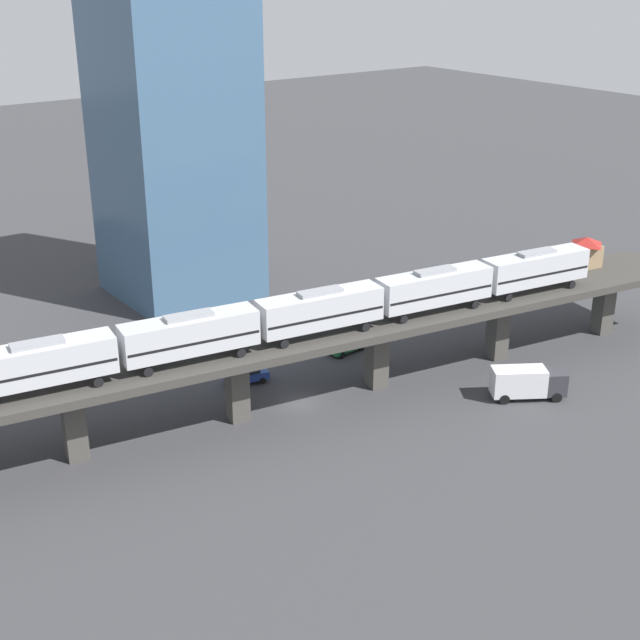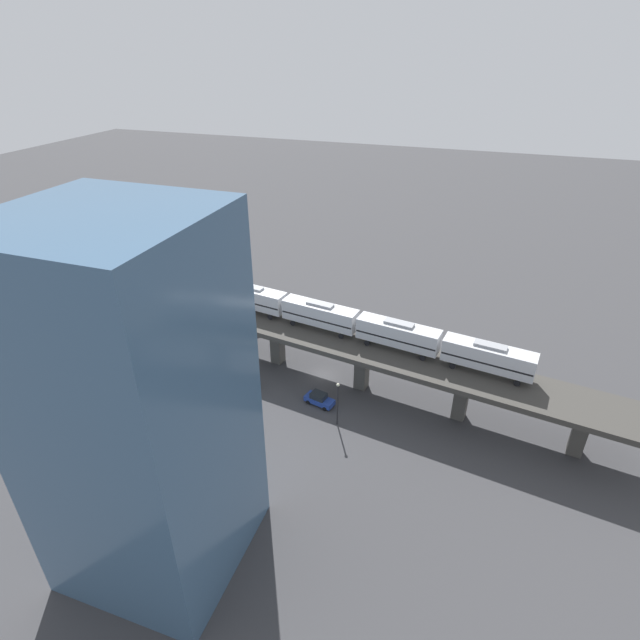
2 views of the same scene
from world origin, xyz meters
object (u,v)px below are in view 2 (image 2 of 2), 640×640
street_car_green (241,382)px  signal_hut (132,282)px  subway_train (320,314)px  street_car_blue (319,399)px  office_tower (139,412)px  delivery_truck (251,313)px  street_lamp (338,401)px

street_car_green → signal_hut: bearing=-111.7°
subway_train → signal_hut: subway_train is taller
subway_train → street_car_green: subway_train is taller
street_car_blue → street_car_green: bearing=-90.5°
signal_hut → office_tower: size_ratio=0.10×
street_car_blue → office_tower: size_ratio=0.13×
street_car_blue → street_car_green: size_ratio=1.03×
signal_hut → street_car_blue: (10.43, 38.75, -8.39)m
street_car_green → delivery_truck: 20.45m
signal_hut → delivery_truck: 21.87m
street_lamp → street_car_blue: bearing=-131.1°
street_car_blue → office_tower: bearing=-15.1°
subway_train → office_tower: 37.10m
street_car_green → street_lamp: (3.41, 16.57, 3.17)m
signal_hut → delivery_truck: bearing=115.2°
subway_train → street_lamp: subway_train is taller
signal_hut → street_lamp: 45.00m
delivery_truck → street_lamp: size_ratio=1.05×
delivery_truck → street_lamp: bearing=46.9°
signal_hut → subway_train: bearing=87.2°
signal_hut → office_tower: office_tower is taller
street_car_blue → delivery_truck: size_ratio=0.64×
street_car_blue → street_car_green: same height
subway_train → signal_hut: bearing=-92.8°
street_lamp → office_tower: bearing=-24.9°
delivery_truck → street_lamp: 32.93m
subway_train → signal_hut: (-1.76, -35.89, -0.74)m
street_car_blue → subway_train: bearing=-161.7°
subway_train → street_car_green: (8.57, -9.92, -9.13)m
street_lamp → office_tower: 29.88m
street_car_blue → delivery_truck: 27.84m
street_lamp → street_car_green: bearing=-101.6°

